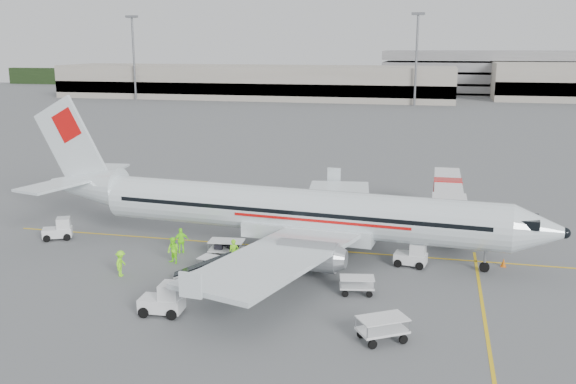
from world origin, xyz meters
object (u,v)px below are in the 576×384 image
tug_aft (57,229)px  jet_bridge (447,203)px  tug_mid (161,298)px  tug_fore (411,254)px  belt_loader (206,265)px  aircraft (297,181)px

tug_aft → jet_bridge: bearing=-7.2°
tug_mid → tug_aft: tug_mid is taller
tug_fore → tug_mid: bearing=-131.1°
jet_bridge → tug_fore: (-2.41, -10.66, -1.15)m
tug_aft → belt_loader: bearing=-50.3°
aircraft → jet_bridge: 14.70m
aircraft → jet_bridge: size_ratio=2.56×
tug_fore → tug_mid: (-13.27, -11.39, 0.10)m
tug_fore → tug_aft: (-27.11, 0.00, 0.01)m
belt_loader → jet_bridge: bearing=31.0°
jet_bridge → belt_loader: jet_bridge is taller
aircraft → tug_aft: 19.48m
aircraft → jet_bridge: (10.61, 9.61, -3.36)m
aircraft → tug_fore: bearing=-2.2°
belt_loader → tug_mid: bearing=-115.8°
aircraft → tug_fore: (8.19, -1.05, -4.52)m
aircraft → tug_mid: aircraft is taller
tug_mid → jet_bridge: bearing=51.3°
belt_loader → tug_mid: 5.19m
aircraft → tug_mid: (-5.08, -12.44, -4.42)m
belt_loader → tug_fore: (12.53, 6.26, -0.36)m
tug_fore → tug_aft: size_ratio=0.99×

